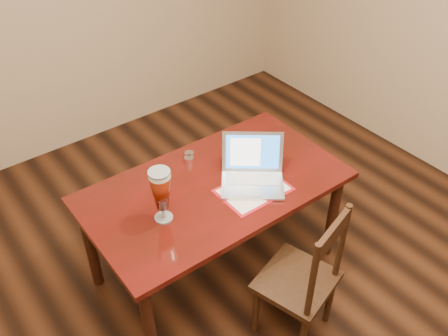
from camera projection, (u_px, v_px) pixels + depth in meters
ground at (255, 332)px, 2.99m from camera, size 5.00×5.00×0.00m
room_shell at (273, 64)px, 1.89m from camera, size 4.51×5.01×2.71m
dining_table at (214, 195)px, 2.97m from camera, size 1.55×0.88×1.05m
dining_chair at (302, 280)px, 2.74m from camera, size 0.49×0.48×0.95m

